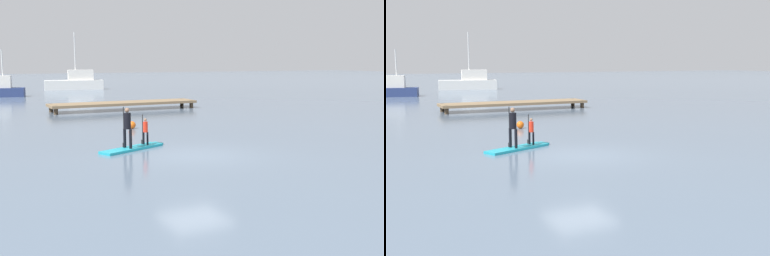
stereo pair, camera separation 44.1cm
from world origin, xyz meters
The scene contains 8 objects.
ground_plane centered at (0.00, 0.00, 0.00)m, with size 240.00×240.00×0.00m, color slate.
paddleboard_near centered at (-1.65, 2.17, 0.05)m, with size 3.00×1.78×0.10m.
paddler_adult centered at (-1.92, 2.06, 1.01)m, with size 0.37×0.47×1.62m.
paddler_child_solo centered at (-1.01, 2.47, 0.71)m, with size 0.25×0.36×1.23m.
fishing_boat_green_midground centered at (-4.07, 34.56, 0.74)m, with size 5.78×2.84×4.60m.
motor_boat_small_navy centered at (5.69, 42.80, 0.88)m, with size 7.10×2.97×6.94m.
floating_dock centered at (3.09, 17.10, 0.47)m, with size 10.58×2.25×0.57m.
mooring_buoy_near centered at (0.32, 7.77, 0.19)m, with size 0.39×0.39×0.39m, color orange.
Camera 2 is at (-7.64, -15.80, 3.51)m, focal length 44.72 mm.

